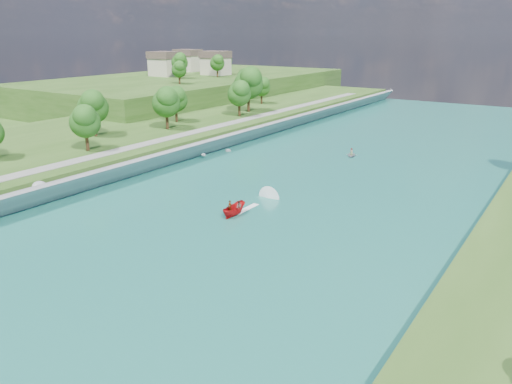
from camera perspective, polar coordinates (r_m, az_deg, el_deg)
The scene contains 11 objects.
ground at distance 61.95m, azimuth -5.45°, elevation -4.83°, with size 260.00×260.00×0.00m, color #2D5119.
river_water at distance 77.48m, azimuth 3.83°, elevation -0.06°, with size 55.00×240.00×0.10m, color #185D5B.
berm_west at distance 109.81m, azimuth -19.50°, elevation 5.21°, with size 45.00×240.00×3.50m, color #2D5119.
ridge_west at distance 184.03m, azimuth -7.07°, elevation 11.65°, with size 60.00×120.00×9.00m, color #2D5119.
riprap_bank at distance 91.23m, azimuth -10.77°, elevation 3.55°, with size 4.42×236.00×4.17m.
riverside_path at distance 96.27m, azimuth -13.22°, elevation 5.21°, with size 3.00×200.00×0.10m, color gray.
ridge_houses at distance 191.12m, azimuth -7.63°, elevation 14.51°, with size 29.50×29.50×8.40m.
trees_west at distance 94.91m, azimuth -22.42°, elevation 7.61°, with size 18.06×154.19×13.82m.
trees_ridge at distance 174.61m, azimuth -6.15°, elevation 14.36°, with size 17.86×41.60×9.85m.
motorboat at distance 68.39m, azimuth -1.92°, elevation -1.76°, with size 3.60×19.09×2.13m.
raft at distance 101.63m, azimuth 10.84°, elevation 4.24°, with size 3.08×3.65×1.66m.
Camera 1 is at (36.32, -44.21, 23.74)m, focal length 35.00 mm.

